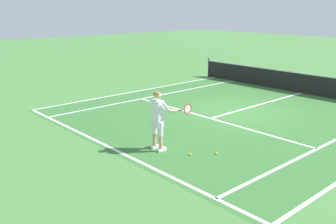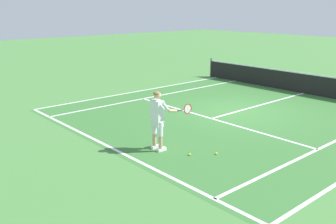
# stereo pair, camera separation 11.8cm
# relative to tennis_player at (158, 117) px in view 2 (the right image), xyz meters

# --- Properties ---
(ground_plane) EXTENTS (80.00, 80.00, 0.00)m
(ground_plane) POSITION_rel_tennis_player_xyz_m (-1.12, 5.01, -0.99)
(ground_plane) COLOR #477F3D
(court_inner_surface) EXTENTS (10.98, 11.19, 0.00)m
(court_inner_surface) POSITION_rel_tennis_player_xyz_m (-1.12, 4.46, -0.99)
(court_inner_surface) COLOR #387033
(court_inner_surface) RESTS_ON ground
(line_baseline) EXTENTS (10.98, 0.10, 0.01)m
(line_baseline) POSITION_rel_tennis_player_xyz_m (-1.12, -0.94, -0.99)
(line_baseline) COLOR white
(line_baseline) RESTS_ON ground
(line_service) EXTENTS (8.23, 0.10, 0.01)m
(line_service) POSITION_rel_tennis_player_xyz_m (-1.12, 3.45, -0.99)
(line_service) COLOR white
(line_service) RESTS_ON ground
(line_centre_service) EXTENTS (0.10, 6.40, 0.01)m
(line_centre_service) POSITION_rel_tennis_player_xyz_m (-1.12, 6.65, -0.99)
(line_centre_service) COLOR white
(line_centre_service) RESTS_ON ground
(line_singles_left) EXTENTS (0.10, 10.79, 0.01)m
(line_singles_left) POSITION_rel_tennis_player_xyz_m (-5.23, 4.46, -0.99)
(line_singles_left) COLOR white
(line_singles_left) RESTS_ON ground
(line_singles_right) EXTENTS (0.10, 10.79, 0.01)m
(line_singles_right) POSITION_rel_tennis_player_xyz_m (3.00, 4.46, -0.99)
(line_singles_right) COLOR white
(line_singles_right) RESTS_ON ground
(line_doubles_left) EXTENTS (0.10, 10.79, 0.01)m
(line_doubles_left) POSITION_rel_tennis_player_xyz_m (-6.61, 4.46, -0.99)
(line_doubles_left) COLOR white
(line_doubles_left) RESTS_ON ground
(tennis_net) EXTENTS (11.96, 0.08, 1.07)m
(tennis_net) POSITION_rel_tennis_player_xyz_m (-1.12, 9.85, -0.49)
(tennis_net) COLOR #333338
(tennis_net) RESTS_ON ground
(tennis_player) EXTENTS (0.65, 1.11, 1.71)m
(tennis_player) POSITION_rel_tennis_player_xyz_m (0.00, 0.00, 0.00)
(tennis_player) COLOR white
(tennis_player) RESTS_ON ground
(tennis_ball_near_feet) EXTENTS (0.07, 0.07, 0.07)m
(tennis_ball_near_feet) POSITION_rel_tennis_player_xyz_m (1.34, 0.97, -0.96)
(tennis_ball_near_feet) COLOR #CCE02D
(tennis_ball_near_feet) RESTS_ON ground
(tennis_ball_by_baseline) EXTENTS (0.07, 0.07, 0.07)m
(tennis_ball_by_baseline) POSITION_rel_tennis_player_xyz_m (0.91, 0.37, -0.96)
(tennis_ball_by_baseline) COLOR #CCE02D
(tennis_ball_by_baseline) RESTS_ON ground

